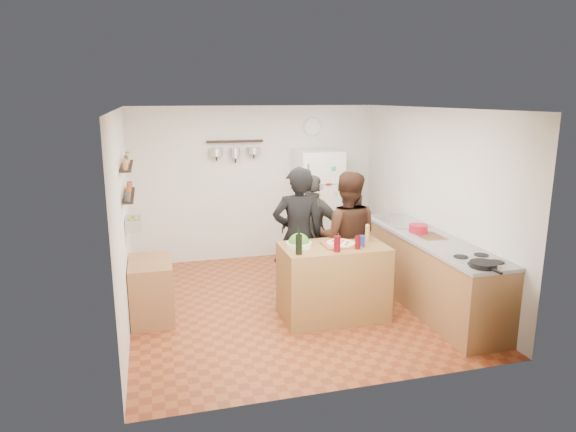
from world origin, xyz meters
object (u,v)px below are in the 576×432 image
object	(u,v)px
red_bowl	(418,228)
person_left	(298,237)
skillet	(483,265)
salad_bowl	(299,245)
prep_island	(333,282)
counter_run	(430,273)
wall_clock	(312,127)
salt_canister	(361,241)
fridge	(318,205)
person_center	(346,237)
wine_bottle	(299,245)
pepper_mill	(367,235)
person_back	(313,232)
side_table	(151,290)

from	to	relation	value
red_bowl	person_left	bearing A→B (deg)	170.20
skillet	salad_bowl	bearing A→B (deg)	142.98
salad_bowl	prep_island	bearing A→B (deg)	-6.79
person_left	counter_run	distance (m)	1.74
skillet	wall_clock	distance (m)	4.04
person_left	salt_canister	bearing A→B (deg)	140.87
fridge	salt_canister	bearing A→B (deg)	-96.11
red_bowl	prep_island	bearing A→B (deg)	-168.43
red_bowl	person_center	bearing A→B (deg)	167.54
skillet	prep_island	bearing A→B (deg)	135.73
salad_bowl	person_center	size ratio (longest dim) A/B	0.17
salt_canister	person_left	bearing A→B (deg)	132.42
wine_bottle	fridge	distance (m)	2.73
salt_canister	wall_clock	xyz separation A→B (m)	(0.26, 2.74, 1.17)
person_left	salad_bowl	bearing A→B (deg)	83.09
wine_bottle	fridge	bearing A→B (deg)	67.17
prep_island	wine_bottle	size ratio (longest dim) A/B	5.54
prep_island	salt_canister	bearing A→B (deg)	-21.80
salad_bowl	pepper_mill	world-z (taller)	pepper_mill
person_back	fridge	distance (m)	1.31
skillet	red_bowl	world-z (taller)	red_bowl
counter_run	wall_clock	bearing A→B (deg)	105.92
prep_island	person_left	xyz separation A→B (m)	(-0.29, 0.53, 0.45)
prep_island	salt_canister	distance (m)	0.61
salad_bowl	person_center	bearing A→B (deg)	28.21
pepper_mill	salt_canister	world-z (taller)	pepper_mill
skillet	fridge	xyz separation A→B (m)	(-0.65, 3.47, -0.05)
wall_clock	person_left	bearing A→B (deg)	-111.99
salad_bowl	side_table	xyz separation A→B (m)	(-1.71, 0.48, -0.58)
person_left	skillet	xyz separation A→B (m)	(1.50, -1.70, 0.05)
person_left	fridge	world-z (taller)	person_left
salad_bowl	wall_clock	size ratio (longest dim) A/B	1.00
fridge	wall_clock	size ratio (longest dim) A/B	6.00
person_back	side_table	world-z (taller)	person_back
person_center	counter_run	bearing A→B (deg)	176.78
skillet	pepper_mill	bearing A→B (deg)	121.70
pepper_mill	fridge	bearing A→B (deg)	87.24
wine_bottle	person_left	xyz separation A→B (m)	(0.21, 0.75, -0.12)
side_table	prep_island	bearing A→B (deg)	-13.93
red_bowl	person_back	bearing A→B (deg)	144.99
person_center	wall_clock	distance (m)	2.53
salt_canister	person_left	xyz separation A→B (m)	(-0.59, 0.65, -0.07)
prep_island	salad_bowl	size ratio (longest dim) A/B	4.16
salad_bowl	wine_bottle	xyz separation A→B (m)	(-0.08, -0.27, 0.08)
prep_island	skillet	xyz separation A→B (m)	(1.21, -1.18, 0.49)
pepper_mill	salad_bowl	bearing A→B (deg)	180.00
wine_bottle	side_table	world-z (taller)	wine_bottle
wine_bottle	salt_canister	world-z (taller)	wine_bottle
salt_canister	skillet	bearing A→B (deg)	-49.35
skillet	side_table	xyz separation A→B (m)	(-3.34, 1.71, -0.58)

